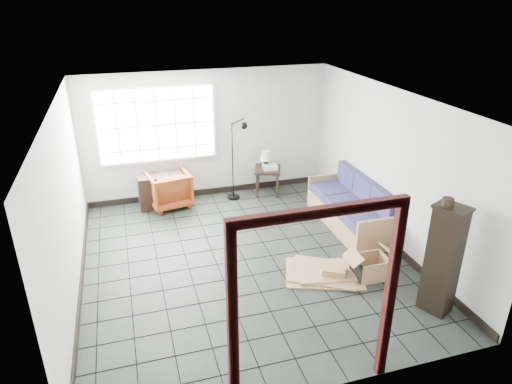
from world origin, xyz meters
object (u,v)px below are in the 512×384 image
object	(u,v)px
armchair	(168,187)
side_table	(268,173)
futon_sofa	(353,209)
tall_shelf	(443,259)

from	to	relation	value
armchair	side_table	xyz separation A→B (m)	(2.07, 0.00, 0.08)
futon_sofa	tall_shelf	world-z (taller)	tall_shelf
futon_sofa	armchair	bearing A→B (deg)	150.18
side_table	armchair	bearing A→B (deg)	180.00
futon_sofa	armchair	size ratio (longest dim) A/B	2.61
side_table	tall_shelf	world-z (taller)	tall_shelf
armchair	side_table	world-z (taller)	armchair
futon_sofa	side_table	size ratio (longest dim) A/B	3.09
armchair	side_table	size ratio (longest dim) A/B	1.18
tall_shelf	futon_sofa	bearing A→B (deg)	63.80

